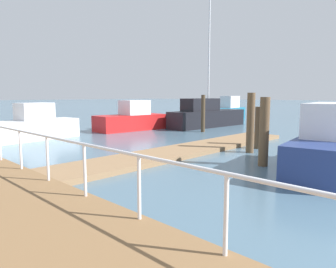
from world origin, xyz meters
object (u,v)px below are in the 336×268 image
moored_boat_1 (330,142)px  moored_boat_2 (131,119)px  moored_boat_0 (227,112)px  moored_boat_3 (29,127)px  moored_boat_5 (207,116)px

moored_boat_1 → moored_boat_2: bearing=80.3°
moored_boat_1 → moored_boat_2: moored_boat_1 is taller
moored_boat_2 → moored_boat_0: bearing=-1.6°
moored_boat_1 → moored_boat_0: bearing=43.7°
moored_boat_0 → moored_boat_1: (-13.74, -13.12, -0.04)m
moored_boat_3 → moored_boat_5: 12.52m
moored_boat_2 → moored_boat_3: 6.94m
moored_boat_0 → moored_boat_5: size_ratio=0.57×
moored_boat_0 → moored_boat_3: (-18.38, 0.46, -0.14)m
moored_boat_0 → moored_boat_2: size_ratio=1.09×
moored_boat_0 → moored_boat_2: moored_boat_0 is taller
moored_boat_0 → moored_boat_1: size_ratio=0.75×
moored_boat_1 → moored_boat_5: bearing=55.2°
moored_boat_5 → moored_boat_1: bearing=-124.8°
moored_boat_0 → moored_boat_5: (-6.14, -2.18, 0.01)m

